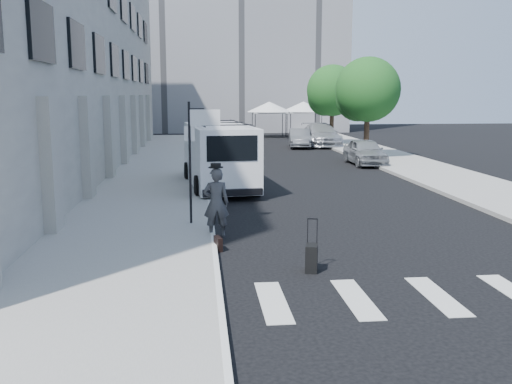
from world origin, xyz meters
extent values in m
plane|color=black|center=(0.00, 0.00, 0.00)|extent=(120.00, 120.00, 0.00)
cube|color=gray|center=(-4.25, 16.00, 0.07)|extent=(4.50, 48.00, 0.15)
cube|color=gray|center=(9.00, 20.00, 0.07)|extent=(4.00, 56.00, 0.15)
cube|color=gray|center=(-11.50, 18.00, 6.00)|extent=(10.00, 44.00, 12.00)
cube|color=slate|center=(2.00, 50.00, 12.50)|extent=(22.00, 12.00, 25.00)
cylinder|color=black|center=(-2.60, 3.20, 1.90)|extent=(0.07, 0.07, 3.50)
cube|color=white|center=(-2.60, 3.22, 2.75)|extent=(0.30, 0.03, 0.42)
cube|color=white|center=(-2.15, 3.20, 3.20)|extent=(0.85, 0.06, 0.45)
cylinder|color=black|center=(7.60, 20.00, 1.40)|extent=(0.32, 0.32, 2.80)
sphere|color=#1C5019|center=(7.60, 20.00, 4.13)|extent=(3.80, 3.80, 3.80)
sphere|color=#1C5019|center=(7.20, 20.60, 3.56)|extent=(2.66, 2.66, 2.66)
cylinder|color=black|center=(7.60, 29.00, 1.40)|extent=(0.32, 0.32, 2.80)
sphere|color=#1C5019|center=(7.60, 29.00, 4.13)|extent=(3.80, 3.80, 3.80)
sphere|color=#1C5019|center=(7.20, 29.60, 3.56)|extent=(2.66, 2.66, 2.66)
cylinder|color=black|center=(2.60, 36.60, 1.10)|extent=(0.06, 0.06, 2.20)
cylinder|color=black|center=(5.40, 36.60, 1.10)|extent=(0.06, 0.06, 2.20)
cylinder|color=black|center=(2.60, 39.40, 1.10)|extent=(0.06, 0.06, 2.20)
cylinder|color=black|center=(5.40, 39.40, 1.10)|extent=(0.06, 0.06, 2.20)
cube|color=white|center=(4.00, 38.00, 2.25)|extent=(3.00, 3.00, 0.12)
cone|color=white|center=(4.00, 38.00, 2.75)|extent=(4.00, 4.00, 0.90)
cylinder|color=black|center=(5.80, 37.10, 1.10)|extent=(0.06, 0.06, 2.20)
cylinder|color=black|center=(8.60, 37.10, 1.10)|extent=(0.06, 0.06, 2.20)
cylinder|color=black|center=(5.80, 39.90, 1.10)|extent=(0.06, 0.06, 2.20)
cylinder|color=black|center=(8.60, 39.90, 1.10)|extent=(0.06, 0.06, 2.20)
cube|color=white|center=(7.20, 38.50, 2.25)|extent=(3.00, 3.00, 0.12)
cone|color=white|center=(7.20, 38.50, 2.75)|extent=(4.00, 4.00, 0.90)
imported|color=#3B3B3D|center=(-1.90, 2.00, 0.96)|extent=(0.72, 0.48, 1.92)
cube|color=black|center=(-1.90, 0.71, 0.17)|extent=(0.22, 0.46, 0.34)
cube|color=black|center=(0.08, -1.23, 0.30)|extent=(0.35, 0.47, 0.61)
cylinder|color=black|center=(0.03, -1.02, 0.87)|extent=(0.02, 0.02, 0.57)
cylinder|color=black|center=(0.23, -1.07, 0.87)|extent=(0.02, 0.02, 0.57)
cube|color=black|center=(0.13, -1.05, 1.15)|extent=(0.23, 0.08, 0.03)
cube|color=white|center=(-1.50, 10.18, 1.40)|extent=(2.96, 6.41, 2.41)
cube|color=white|center=(-1.87, 13.54, 0.86)|extent=(2.28, 1.27, 1.26)
cube|color=black|center=(-1.16, 7.12, 1.95)|extent=(1.83, 0.29, 0.92)
cylinder|color=black|center=(-2.82, 12.22, 0.44)|extent=(0.42, 0.90, 0.87)
cylinder|color=black|center=(-0.66, 12.46, 0.44)|extent=(0.42, 0.90, 0.87)
cylinder|color=black|center=(-2.36, 8.01, 0.44)|extent=(0.42, 0.90, 0.87)
cylinder|color=black|center=(-0.19, 8.25, 0.44)|extent=(0.42, 0.90, 0.87)
imported|color=gray|center=(6.80, 17.50, 0.73)|extent=(1.73, 4.26, 1.45)
imported|color=#515458|center=(5.00, 28.01, 0.69)|extent=(1.94, 4.30, 1.37)
imported|color=#A0A3A8|center=(6.80, 29.03, 0.84)|extent=(2.39, 5.81, 1.68)
camera|label=1|loc=(-2.34, -13.12, 3.85)|focal=40.00mm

